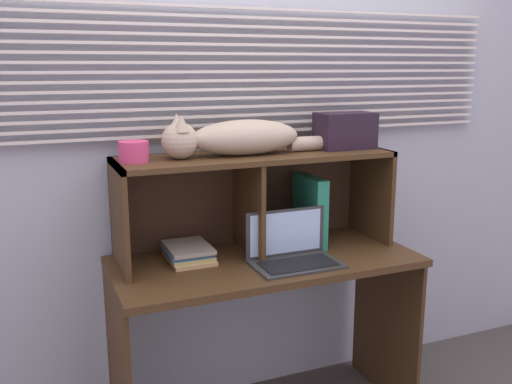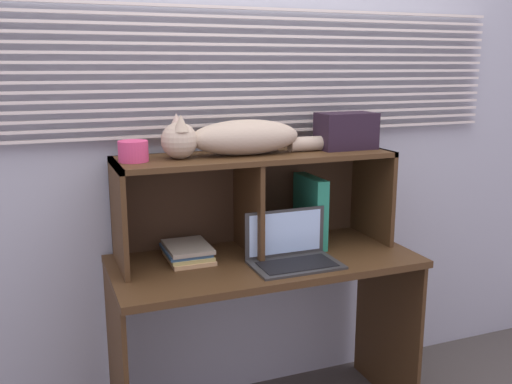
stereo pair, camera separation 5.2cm
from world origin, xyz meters
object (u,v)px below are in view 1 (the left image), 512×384
book_stack (188,253)px  small_basket (134,152)px  cat (236,138)px  storage_box (345,131)px  laptop (293,252)px  binder_upright (310,211)px

book_stack → small_basket: (-0.20, -0.00, 0.43)m
cat → storage_box: cat is taller
cat → laptop: (0.17, -0.20, -0.46)m
laptop → book_stack: 0.43m
binder_upright → cat: bearing=-180.0°
binder_upright → small_basket: bearing=180.0°
small_basket → book_stack: bearing=0.2°
book_stack → small_basket: size_ratio=2.10×
laptop → binder_upright: 0.29m
cat → book_stack: bearing=179.8°
binder_upright → book_stack: bearing=179.9°
binder_upright → small_basket: (-0.77, 0.00, 0.31)m
cat → book_stack: size_ratio=3.19×
cat → book_stack: cat is taller
cat → small_basket: size_ratio=6.69×
laptop → storage_box: 0.61m
laptop → binder_upright: size_ratio=1.15×
cat → storage_box: bearing=0.0°
cat → storage_box: 0.52m
cat → binder_upright: (0.35, 0.00, -0.34)m
cat → book_stack: (-0.21, 0.00, -0.47)m
cat → binder_upright: 0.49m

